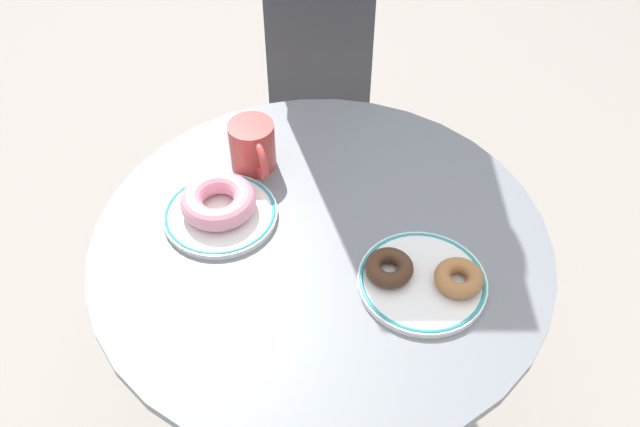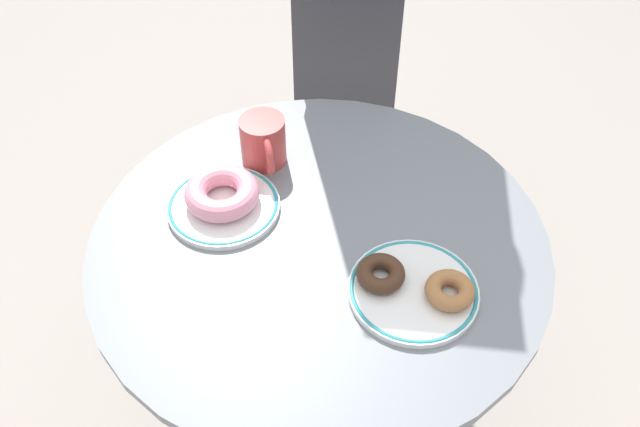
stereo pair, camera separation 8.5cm
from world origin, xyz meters
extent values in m
cylinder|color=slate|center=(0.00, 0.00, 0.72)|extent=(0.72, 0.72, 0.02)
cylinder|color=slate|center=(0.00, 0.00, 0.37)|extent=(0.06, 0.06, 0.69)
cylinder|color=white|center=(-0.17, 0.00, 0.73)|extent=(0.18, 0.18, 0.01)
torus|color=teal|center=(-0.17, 0.00, 0.74)|extent=(0.18, 0.18, 0.01)
cylinder|color=white|center=(0.17, -0.05, 0.73)|extent=(0.19, 0.19, 0.01)
torus|color=teal|center=(0.17, -0.05, 0.74)|extent=(0.19, 0.19, 0.01)
torus|color=pink|center=(-0.17, 0.01, 0.76)|extent=(0.15, 0.15, 0.04)
torus|color=#A36B3D|center=(0.22, -0.04, 0.75)|extent=(0.08, 0.08, 0.02)
torus|color=#422819|center=(0.12, -0.05, 0.75)|extent=(0.08, 0.08, 0.02)
cylinder|color=#B73D38|center=(-0.16, 0.13, 0.77)|extent=(0.08, 0.08, 0.09)
torus|color=#B73D38|center=(-0.13, 0.10, 0.78)|extent=(0.05, 0.06, 0.07)
cube|color=#3D3D42|center=(-0.19, 0.66, 0.46)|extent=(0.32, 0.44, 0.93)
camera|label=1|loc=(0.19, -0.68, 1.52)|focal=37.81mm
camera|label=2|loc=(0.27, -0.65, 1.52)|focal=37.81mm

